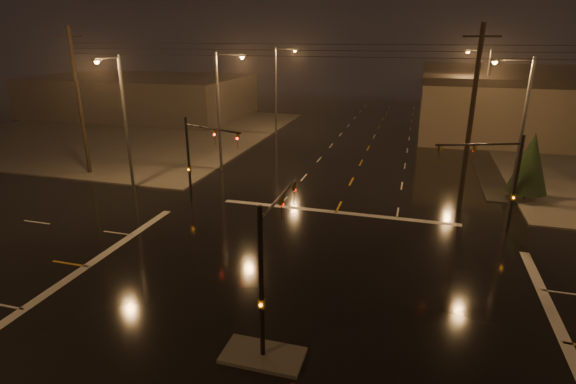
# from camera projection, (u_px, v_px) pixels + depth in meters

# --- Properties ---
(ground) EXTENTS (140.00, 140.00, 0.00)m
(ground) POSITION_uv_depth(u_px,v_px,m) (292.00, 299.00, 20.22)
(ground) COLOR black
(ground) RESTS_ON ground
(sidewalk_nw) EXTENTS (36.00, 36.00, 0.12)m
(sidewalk_nw) POSITION_uv_depth(u_px,v_px,m) (123.00, 132.00, 55.27)
(sidewalk_nw) COLOR #47453F
(sidewalk_nw) RESTS_ON ground
(median_island) EXTENTS (3.00, 1.60, 0.15)m
(median_island) POSITION_uv_depth(u_px,v_px,m) (263.00, 355.00, 16.57)
(median_island) COLOR #47453F
(median_island) RESTS_ON ground
(stop_bar_far) EXTENTS (16.00, 0.50, 0.01)m
(stop_bar_far) POSITION_uv_depth(u_px,v_px,m) (336.00, 212.00, 30.20)
(stop_bar_far) COLOR beige
(stop_bar_far) RESTS_ON ground
(commercial_block) EXTENTS (30.00, 18.00, 5.60)m
(commercial_block) POSITION_uv_depth(u_px,v_px,m) (141.00, 96.00, 66.56)
(commercial_block) COLOR #45413D
(commercial_block) RESTS_ON ground
(signal_mast_median) EXTENTS (0.25, 4.59, 6.00)m
(signal_mast_median) POSITION_uv_depth(u_px,v_px,m) (269.00, 255.00, 16.20)
(signal_mast_median) COLOR black
(signal_mast_median) RESTS_ON ground
(signal_mast_ne) EXTENTS (4.84, 1.86, 6.00)m
(signal_mast_ne) POSITION_uv_depth(u_px,v_px,m) (499.00, 173.00, 25.68)
(signal_mast_ne) COLOR black
(signal_mast_ne) RESTS_ON ground
(signal_mast_nw) EXTENTS (4.84, 1.86, 6.00)m
(signal_mast_nw) POSITION_uv_depth(u_px,v_px,m) (198.00, 151.00, 30.65)
(signal_mast_nw) COLOR black
(signal_mast_nw) RESTS_ON ground
(streetlight_1) EXTENTS (2.77, 0.32, 10.00)m
(streetlight_1) POSITION_uv_depth(u_px,v_px,m) (222.00, 104.00, 37.57)
(streetlight_1) COLOR #38383A
(streetlight_1) RESTS_ON ground
(streetlight_2) EXTENTS (2.77, 0.32, 10.00)m
(streetlight_2) POSITION_uv_depth(u_px,v_px,m) (278.00, 85.00, 52.08)
(streetlight_2) COLOR #38383A
(streetlight_2) RESTS_ON ground
(streetlight_3) EXTENTS (2.77, 0.32, 10.00)m
(streetlight_3) POSITION_uv_depth(u_px,v_px,m) (518.00, 122.00, 29.89)
(streetlight_3) COLOR #38383A
(streetlight_3) RESTS_ON ground
(streetlight_4) EXTENTS (2.77, 0.32, 10.00)m
(streetlight_4) POSITION_uv_depth(u_px,v_px,m) (483.00, 89.00, 48.03)
(streetlight_4) COLOR #38383A
(streetlight_4) RESTS_ON ground
(streetlight_5) EXTENTS (0.32, 2.77, 10.00)m
(streetlight_5) POSITION_uv_depth(u_px,v_px,m) (122.00, 115.00, 32.64)
(streetlight_5) COLOR #38383A
(streetlight_5) RESTS_ON ground
(utility_pole_0) EXTENTS (2.20, 0.32, 12.00)m
(utility_pole_0) POSITION_uv_depth(u_px,v_px,m) (79.00, 102.00, 36.66)
(utility_pole_0) COLOR black
(utility_pole_0) RESTS_ON ground
(utility_pole_1) EXTENTS (2.20, 0.32, 12.00)m
(utility_pole_1) POSITION_uv_depth(u_px,v_px,m) (471.00, 120.00, 28.80)
(utility_pole_1) COLOR black
(utility_pole_1) RESTS_ON ground
(conifer_0) EXTENTS (2.73, 2.73, 4.97)m
(conifer_0) POSITION_uv_depth(u_px,v_px,m) (530.00, 163.00, 31.41)
(conifer_0) COLOR black
(conifer_0) RESTS_ON ground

